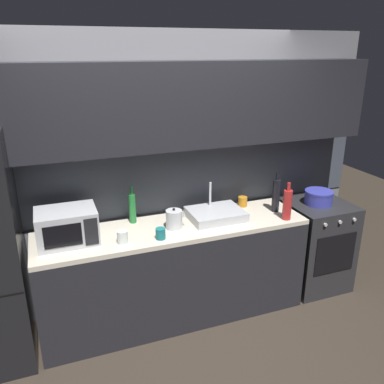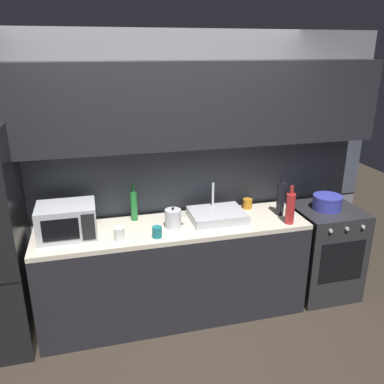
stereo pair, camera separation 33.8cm
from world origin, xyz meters
name	(u,v)px [view 1 (the left image)]	position (x,y,z in m)	size (l,w,h in m)	color
back_wall	(162,145)	(0.00, 1.20, 1.55)	(4.09, 0.44, 2.50)	slate
counter_run	(175,272)	(0.00, 0.90, 0.45)	(2.35, 0.60, 0.90)	black
oven_range	(315,244)	(1.51, 0.90, 0.45)	(0.60, 0.62, 0.90)	#232326
microwave	(67,226)	(-0.87, 0.92, 1.04)	(0.46, 0.35, 0.27)	#A8AAAF
sink_basin	(216,214)	(0.40, 0.93, 0.94)	(0.48, 0.38, 0.30)	#ADAFB5
kettle	(174,219)	(-0.01, 0.87, 0.98)	(0.17, 0.14, 0.19)	#B7BABF
wine_bottle_dark	(276,195)	(1.00, 0.89, 1.06)	(0.07, 0.07, 0.38)	black
wine_bottle_green	(132,208)	(-0.31, 1.11, 1.04)	(0.06, 0.06, 0.33)	#1E6B2D
wine_bottle_red	(287,204)	(0.99, 0.69, 1.04)	(0.08, 0.08, 0.34)	#A82323
mug_clear	(122,237)	(-0.47, 0.75, 0.95)	(0.08, 0.08, 0.10)	silver
mug_teal	(161,234)	(-0.18, 0.71, 0.95)	(0.08, 0.08, 0.09)	#19666B
mug_amber	(243,202)	(0.77, 1.11, 0.95)	(0.09, 0.09, 0.09)	#B27019
cooking_pot	(319,197)	(1.49, 0.90, 0.97)	(0.27, 0.27, 0.14)	#333899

